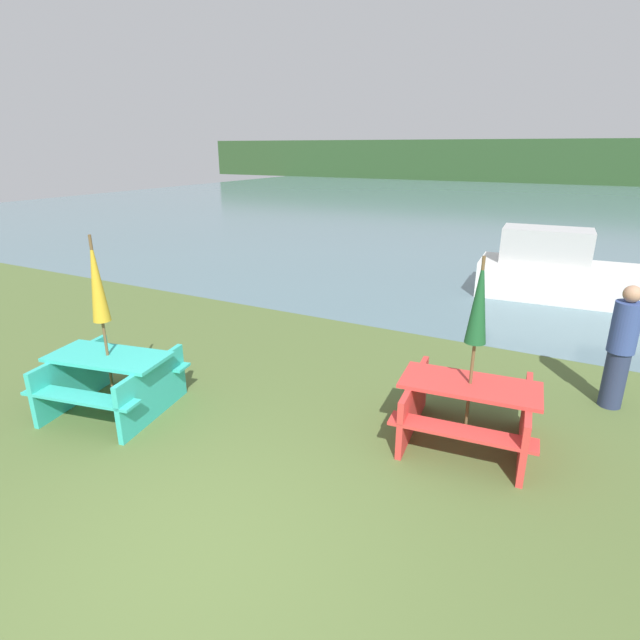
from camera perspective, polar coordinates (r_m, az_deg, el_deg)
The scene contains 9 objects.
ground_plane at distance 4.75m, azimuth -14.53°, elevation -25.22°, with size 60.00×60.00×0.00m, color #516633.
water at distance 33.71m, azimuth 24.13°, elevation 11.97°, with size 60.00×50.00×0.00m.
far_treeline at distance 53.54m, azimuth 26.35°, elevation 15.92°, with size 80.00×1.60×4.00m.
picnic_table_teal at distance 7.02m, azimuth -22.77°, elevation -6.09°, with size 1.75×1.65×0.78m.
picnic_table_red at distance 6.08m, azimuth 16.52°, elevation -9.49°, with size 1.66×1.52×0.75m.
umbrella_darkgreen at distance 5.61m, azimuth 17.71°, elevation 1.83°, with size 0.23×0.23×2.21m.
umbrella_gold at distance 6.61m, azimuth -24.18°, elevation 4.00°, with size 0.21×0.21×2.31m.
boat at distance 12.55m, azimuth 26.72°, elevation 4.69°, with size 4.33×1.68×1.57m.
person at distance 7.51m, azimuth 31.15°, elevation -2.72°, with size 0.33×0.33×1.66m.
Camera 1 is at (2.48, -2.38, 3.28)m, focal length 28.00 mm.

